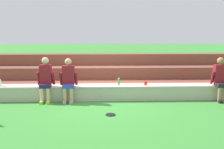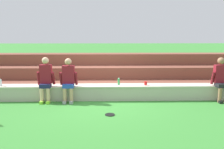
{
  "view_description": "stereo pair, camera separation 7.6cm",
  "coord_description": "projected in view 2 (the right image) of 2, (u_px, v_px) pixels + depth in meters",
  "views": [
    {
      "loc": [
        0.14,
        -7.63,
        2.17
      ],
      "look_at": [
        0.39,
        0.24,
        0.82
      ],
      "focal_mm": 39.88,
      "sensor_mm": 36.0,
      "label": 1
    },
    {
      "loc": [
        0.21,
        -7.63,
        2.17
      ],
      "look_at": [
        0.39,
        0.24,
        0.82
      ],
      "focal_mm": 39.88,
      "sensor_mm": 36.0,
      "label": 2
    }
  ],
  "objects": [
    {
      "name": "stone_seating_wall",
      "position": [
        100.0,
        92.0,
        8.07
      ],
      "size": [
        9.56,
        0.52,
        0.47
      ],
      "color": "#B7AF9E",
      "rests_on": "ground"
    },
    {
      "name": "water_bottle_near_right",
      "position": [
        119.0,
        82.0,
        8.04
      ],
      "size": [
        0.07,
        0.07,
        0.23
      ],
      "color": "green",
      "rests_on": "stone_seating_wall"
    },
    {
      "name": "water_bottle_near_left",
      "position": [
        0.0,
        83.0,
        7.9
      ],
      "size": [
        0.08,
        0.08,
        0.22
      ],
      "color": "silver",
      "rests_on": "stone_seating_wall"
    },
    {
      "name": "frisbee",
      "position": [
        110.0,
        115.0,
        6.57
      ],
      "size": [
        0.26,
        0.26,
        0.02
      ],
      "primitive_type": "cylinder",
      "color": "black",
      "rests_on": "ground"
    },
    {
      "name": "person_center",
      "position": [
        221.0,
        78.0,
        7.83
      ],
      "size": [
        0.55,
        0.56,
        1.38
      ],
      "color": "#996B4C",
      "rests_on": "ground"
    },
    {
      "name": "person_far_left",
      "position": [
        46.0,
        78.0,
        7.72
      ],
      "size": [
        0.54,
        0.5,
        1.4
      ],
      "color": "#DBAD89",
      "rests_on": "ground"
    },
    {
      "name": "ground_plane",
      "position": [
        100.0,
        101.0,
        7.88
      ],
      "size": [
        80.0,
        80.0,
        0.0
      ],
      "primitive_type": "plane",
      "color": "#388433"
    },
    {
      "name": "person_left_of_center",
      "position": [
        68.0,
        79.0,
        7.71
      ],
      "size": [
        0.55,
        0.47,
        1.37
      ],
      "color": "tan",
      "rests_on": "ground"
    },
    {
      "name": "brick_bleachers",
      "position": [
        101.0,
        75.0,
        9.73
      ],
      "size": [
        11.15,
        2.25,
        1.3
      ],
      "color": "brown",
      "rests_on": "ground"
    },
    {
      "name": "plastic_cup_middle",
      "position": [
        146.0,
        83.0,
        8.01
      ],
      "size": [
        0.09,
        0.09,
        0.12
      ],
      "primitive_type": "cylinder",
      "color": "red",
      "rests_on": "stone_seating_wall"
    }
  ]
}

